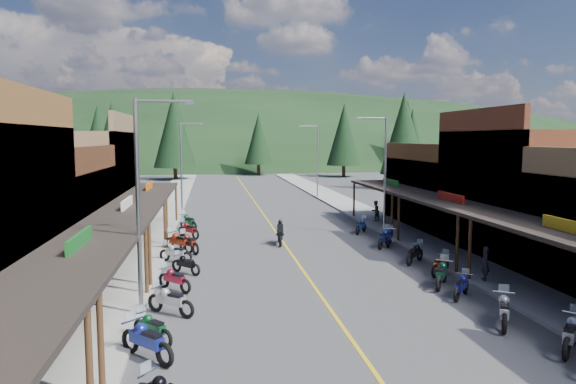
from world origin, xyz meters
name	(u,v)px	position (x,y,z in m)	size (l,w,h in m)	color
ground	(302,269)	(0.00, 0.00, 0.00)	(220.00, 220.00, 0.00)	#38383A
centerline	(262,213)	(0.00, 20.00, 0.01)	(0.15, 90.00, 0.01)	gold
sidewalk_west	(162,214)	(-8.70, 20.00, 0.07)	(3.40, 94.00, 0.15)	gray
sidewalk_east	(357,210)	(8.70, 20.00, 0.07)	(3.40, 94.00, 0.15)	gray
shop_west_2	(21,221)	(-13.75, 1.70, 2.53)	(10.90, 9.00, 6.20)	#3F2111
shop_west_3	(72,184)	(-13.78, 11.30, 3.52)	(10.90, 10.20, 8.20)	brown
shop_east_2	(534,192)	(13.78, 1.70, 3.52)	(10.90, 9.00, 8.20)	#562B19
shop_east_3	(454,192)	(13.75, 11.30, 2.53)	(10.90, 10.20, 6.20)	#4C2D16
streetlight_0	(142,197)	(-6.95, -6.00, 4.46)	(2.16, 0.18, 8.00)	gray
streetlight_1	(183,162)	(-6.95, 22.00, 4.46)	(2.16, 0.18, 8.00)	gray
streetlight_2	(383,170)	(6.95, 8.00, 4.46)	(2.16, 0.18, 8.00)	gray
streetlight_3	(316,158)	(6.95, 30.00, 4.46)	(2.16, 0.18, 8.00)	gray
ridge_hill	(225,160)	(0.00, 135.00, 0.00)	(310.00, 140.00, 60.00)	black
pine_1	(98,134)	(-24.00, 70.00, 7.24)	(5.88, 5.88, 12.50)	black
pine_2	(174,129)	(-10.00, 58.00, 7.99)	(6.72, 6.72, 14.00)	black
pine_3	(259,139)	(4.00, 66.00, 6.48)	(5.04, 5.04, 11.00)	black
pine_4	(344,134)	(18.00, 60.00, 7.24)	(5.88, 5.88, 12.50)	black
pine_5	(407,131)	(34.00, 72.00, 7.99)	(6.72, 6.72, 14.00)	black
pine_6	(485,139)	(46.00, 64.00, 6.48)	(5.04, 5.04, 11.00)	black
pine_7	(60,135)	(-32.00, 76.00, 7.24)	(5.88, 5.88, 12.50)	black
pine_8	(62,143)	(-22.00, 40.00, 5.98)	(4.48, 4.48, 10.00)	black
pine_9	(412,140)	(24.00, 45.00, 6.38)	(4.93, 4.93, 10.80)	black
pine_10	(112,137)	(-18.00, 50.00, 6.78)	(5.38, 5.38, 11.60)	black
pine_11	(404,133)	(20.00, 38.00, 7.19)	(5.82, 5.82, 12.40)	black
bike_west_3	(147,339)	(-6.45, -9.83, 0.66)	(0.77, 2.30, 1.31)	navy
bike_west_4	(152,326)	(-6.43, -8.52, 0.55)	(0.64, 1.92, 1.10)	#0E4724
bike_west_5	(170,299)	(-6.05, -5.94, 0.61)	(0.71, 2.13, 1.22)	#9C9CA1
bike_west_6	(174,278)	(-6.11, -2.84, 0.57)	(0.67, 2.00, 1.14)	maroon
bike_west_7	(186,263)	(-5.76, -0.05, 0.53)	(0.62, 1.85, 1.06)	black
bike_west_8	(176,252)	(-6.40, 2.37, 0.56)	(0.66, 1.97, 1.13)	#A0A0A5
bike_west_9	(189,242)	(-5.80, 4.66, 0.64)	(0.74, 2.23, 1.27)	maroon
bike_west_10	(179,241)	(-6.39, 4.91, 0.66)	(0.77, 2.32, 1.33)	maroon
bike_west_11	(189,229)	(-5.99, 9.04, 0.61)	(0.72, 2.15, 1.23)	maroon
bike_west_12	(188,221)	(-6.12, 11.96, 0.67)	(0.78, 2.35, 1.34)	#0D441F
bike_east_3	(571,332)	(6.41, -11.21, 0.64)	(0.75, 2.25, 1.29)	#A0A1A5
bike_east_4	(504,309)	(5.60, -8.86, 0.64)	(0.75, 2.24, 1.28)	#99989D
bike_east_5	(461,285)	(5.69, -5.61, 0.54)	(0.63, 1.90, 1.09)	navy
bike_east_6	(442,273)	(5.57, -4.02, 0.65)	(0.75, 2.26, 1.29)	#0B3723
bike_east_7	(440,263)	(6.43, -2.06, 0.56)	(0.65, 1.96, 1.12)	#C04E0D
bike_east_8	(415,253)	(6.10, 0.28, 0.58)	(0.68, 2.04, 1.16)	black
bike_east_9	(384,237)	(5.82, 4.33, 0.64)	(0.74, 2.23, 1.27)	navy
bike_east_10	(389,236)	(6.34, 4.85, 0.58)	(0.67, 2.02, 1.16)	navy
bike_east_11	(361,225)	(5.79, 9.03, 0.58)	(0.67, 2.02, 1.15)	navy
rider_on_bike	(280,234)	(-0.31, 6.10, 0.65)	(0.87, 2.17, 1.62)	black
pedestrian_east_a	(485,263)	(7.75, -3.78, 0.94)	(0.57, 0.38, 1.57)	#2D2132
pedestrian_east_b	(375,211)	(8.18, 13.19, 0.94)	(0.77, 0.44, 1.58)	brown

